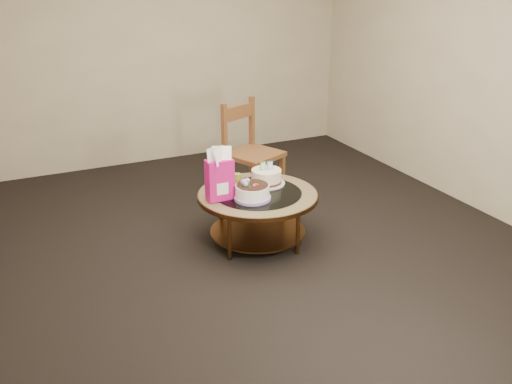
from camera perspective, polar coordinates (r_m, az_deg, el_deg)
name	(u,v)px	position (r m, az deg, el deg)	size (l,w,h in m)	color
ground	(258,241)	(4.98, 0.17, -4.92)	(5.00, 5.00, 0.00)	black
room_walls	(258,62)	(4.49, 0.19, 12.87)	(4.52, 5.02, 2.61)	#BEB18F
coffee_table	(258,201)	(4.82, 0.17, -0.92)	(1.02, 1.02, 0.46)	#573519
decorated_cake	(252,193)	(4.63, -0.39, -0.06)	(0.30, 0.30, 0.18)	#A18AC3
cream_cake	(266,177)	(4.95, 1.04, 1.50)	(0.32, 0.32, 0.20)	silver
gift_bag	(220,174)	(4.59, -3.67, 1.79)	(0.22, 0.16, 0.43)	#EE168E
pillar_candle	(237,180)	(4.98, -1.89, 1.24)	(0.13, 0.13, 0.10)	#DBB75A
dining_chair	(250,152)	(5.61, -0.56, 3.98)	(0.62, 0.62, 1.01)	brown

